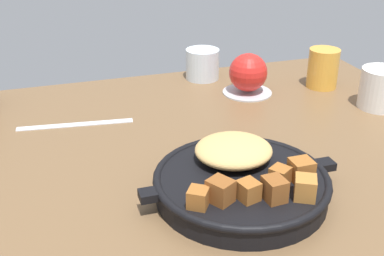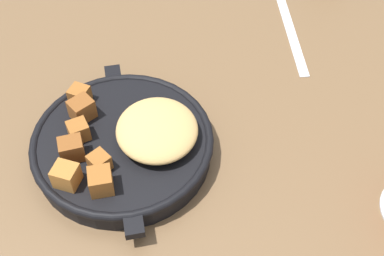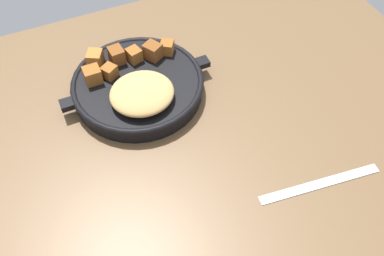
{
  "view_description": "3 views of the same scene",
  "coord_description": "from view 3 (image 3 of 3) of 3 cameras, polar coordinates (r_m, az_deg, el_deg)",
  "views": [
    {
      "loc": [
        -19.84,
        -68.42,
        40.01
      ],
      "look_at": [
        2.08,
        0.62,
        5.06
      ],
      "focal_mm": 46.37,
      "sensor_mm": 36.0,
      "label": 1
    },
    {
      "loc": [
        49.26,
        -12.03,
        57.39
      ],
      "look_at": [
        6.08,
        -3.54,
        4.6
      ],
      "focal_mm": 47.26,
      "sensor_mm": 36.0,
      "label": 2
    },
    {
      "loc": [
        18.2,
        41.64,
        59.71
      ],
      "look_at": [
        0.47,
        1.89,
        3.97
      ],
      "focal_mm": 38.88,
      "sensor_mm": 36.0,
      "label": 3
    }
  ],
  "objects": [
    {
      "name": "butter_knife",
      "position": [
        0.72,
        17.16,
        -7.31
      ],
      "size": [
        21.48,
        4.12,
        0.36
      ],
      "primitive_type": "cube",
      "rotation": [
        0.0,
        0.0,
        -0.12
      ],
      "color": "silver",
      "rests_on": "ground_plane"
    },
    {
      "name": "cast_iron_skillet",
      "position": [
        0.8,
        -7.45,
        5.85
      ],
      "size": [
        29.62,
        25.27,
        6.57
      ],
      "color": "black",
      "rests_on": "ground_plane"
    },
    {
      "name": "ground_plane",
      "position": [
        0.76,
        -0.26,
        -1.26
      ],
      "size": [
        109.54,
        83.1,
        2.4
      ],
      "primitive_type": "cube",
      "color": "brown"
    }
  ]
}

